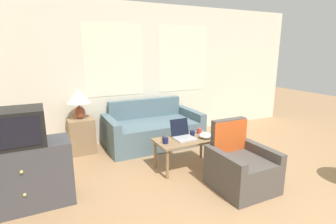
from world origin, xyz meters
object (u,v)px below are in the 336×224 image
object	(u,v)px
table_lamp	(79,99)
cup_white	(166,140)
coffee_table	(186,143)
television	(17,127)
armchair	(240,168)
laptop	(183,134)
cup_yellow	(192,133)
snack_bowl	(206,135)
tv_remote	(164,139)
cup_navy	(199,131)
couch	(152,130)

from	to	relation	value
table_lamp	cup_white	xyz separation A→B (m)	(0.96, -1.37, -0.45)
coffee_table	television	bearing A→B (deg)	-177.99
table_lamp	television	bearing A→B (deg)	-120.40
armchair	laptop	bearing A→B (deg)	112.23
cup_white	cup_yellow	bearing A→B (deg)	14.25
cup_yellow	cup_white	xyz separation A→B (m)	(-0.53, -0.13, 0.01)
television	snack_bowl	world-z (taller)	television
laptop	cup_yellow	distance (m)	0.20
laptop	cup_yellow	world-z (taller)	laptop
television	tv_remote	size ratio (longest dim) A/B	3.49
armchair	cup_white	distance (m)	1.06
table_lamp	cup_navy	size ratio (longest dim) A/B	5.78
armchair	cup_navy	world-z (taller)	armchair
cup_white	television	bearing A→B (deg)	-178.61
television	cup_white	world-z (taller)	television
laptop	snack_bowl	size ratio (longest dim) A/B	1.62
television	tv_remote	xyz separation A→B (m)	(1.83, 0.21, -0.48)
coffee_table	tv_remote	xyz separation A→B (m)	(-0.30, 0.14, 0.07)
couch	television	bearing A→B (deg)	-149.21
cup_navy	cup_yellow	size ratio (longest dim) A/B	1.17
laptop	table_lamp	bearing A→B (deg)	135.29
armchair	tv_remote	size ratio (longest dim) A/B	5.51
cup_yellow	tv_remote	bearing A→B (deg)	175.93
cup_yellow	snack_bowl	size ratio (longest dim) A/B	0.37
coffee_table	table_lamp	bearing A→B (deg)	134.46
armchair	snack_bowl	world-z (taller)	armchair
table_lamp	cup_yellow	distance (m)	1.98
television	cup_navy	distance (m)	2.50
couch	cup_white	world-z (taller)	couch
television	cup_yellow	xyz separation A→B (m)	(2.31, 0.18, -0.46)
television	cup_yellow	bearing A→B (deg)	4.39
armchair	coffee_table	size ratio (longest dim) A/B	0.92
laptop	tv_remote	size ratio (longest dim) A/B	2.11
table_lamp	laptop	bearing A→B (deg)	-44.71
table_lamp	couch	bearing A→B (deg)	-7.68
armchair	cup_yellow	xyz separation A→B (m)	(-0.16, 0.91, 0.23)
television	cup_navy	size ratio (longest dim) A/B	6.23
television	cup_yellow	distance (m)	2.36
cup_yellow	cup_white	world-z (taller)	cup_white
couch	table_lamp	distance (m)	1.44
couch	table_lamp	xyz separation A→B (m)	(-1.25, 0.17, 0.68)
armchair	tv_remote	xyz separation A→B (m)	(-0.64, 0.95, 0.20)
cup_navy	tv_remote	world-z (taller)	cup_navy
table_lamp	snack_bowl	bearing A→B (deg)	-41.84
television	snack_bowl	bearing A→B (deg)	-0.41
cup_yellow	cup_white	size ratio (longest dim) A/B	0.85
couch	cup_navy	xyz separation A→B (m)	(0.37, -1.04, 0.23)
cup_yellow	tv_remote	xyz separation A→B (m)	(-0.48, 0.03, -0.03)
snack_bowl	tv_remote	world-z (taller)	snack_bowl
cup_yellow	tv_remote	world-z (taller)	cup_yellow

